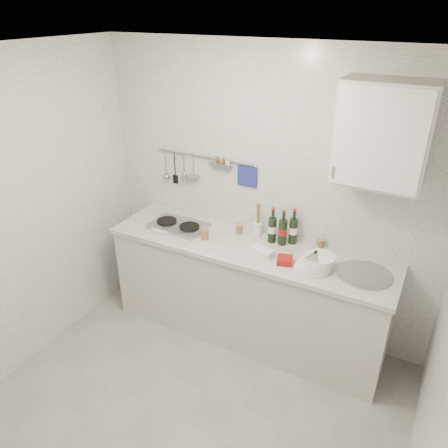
# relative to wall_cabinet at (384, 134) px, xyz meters

# --- Properties ---
(floor) EXTENTS (3.00, 3.00, 0.00)m
(floor) POSITION_rel_wall_cabinet_xyz_m (-0.90, -1.22, -1.95)
(floor) COLOR gray
(floor) RESTS_ON ground
(ceiling) EXTENTS (3.00, 3.00, 0.00)m
(ceiling) POSITION_rel_wall_cabinet_xyz_m (-0.90, -1.22, 0.55)
(ceiling) COLOR silver
(ceiling) RESTS_ON back_wall
(back_wall) EXTENTS (3.00, 0.02, 2.50)m
(back_wall) POSITION_rel_wall_cabinet_xyz_m (-0.90, 0.18, -0.70)
(back_wall) COLOR silver
(back_wall) RESTS_ON floor
(wall_left) EXTENTS (0.02, 2.80, 2.50)m
(wall_left) POSITION_rel_wall_cabinet_xyz_m (-2.40, -1.22, -0.70)
(wall_left) COLOR silver
(wall_left) RESTS_ON floor
(wall_right) EXTENTS (0.02, 2.80, 2.50)m
(wall_right) POSITION_rel_wall_cabinet_xyz_m (0.60, -1.22, -0.70)
(wall_right) COLOR silver
(wall_right) RESTS_ON floor
(counter) EXTENTS (2.44, 0.64, 0.96)m
(counter) POSITION_rel_wall_cabinet_xyz_m (-0.89, -0.12, -1.52)
(counter) COLOR #BAB5AB
(counter) RESTS_ON floor
(wall_rail) EXTENTS (0.98, 0.09, 0.34)m
(wall_rail) POSITION_rel_wall_cabinet_xyz_m (-1.50, 0.15, -0.52)
(wall_rail) COLOR #93969B
(wall_rail) RESTS_ON back_wall
(wall_cabinet) EXTENTS (0.60, 0.38, 0.70)m
(wall_cabinet) POSITION_rel_wall_cabinet_xyz_m (0.00, 0.00, 0.00)
(wall_cabinet) COLOR #BAB5AB
(wall_cabinet) RESTS_ON back_wall
(plate_stack_hob) EXTENTS (0.32, 0.32, 0.03)m
(plate_stack_hob) POSITION_rel_wall_cabinet_xyz_m (-1.69, -0.16, -1.02)
(plate_stack_hob) COLOR #5473BE
(plate_stack_hob) RESTS_ON counter
(plate_stack_sink) EXTENTS (0.30, 0.28, 0.12)m
(plate_stack_sink) POSITION_rel_wall_cabinet_xyz_m (-0.30, -0.21, -0.98)
(plate_stack_sink) COLOR white
(plate_stack_sink) RESTS_ON counter
(wine_bottles) EXTENTS (0.24, 0.13, 0.31)m
(wine_bottles) POSITION_rel_wall_cabinet_xyz_m (-0.67, 0.05, -0.87)
(wine_bottles) COLOR black
(wine_bottles) RESTS_ON counter
(butter_dish) EXTENTS (0.20, 0.13, 0.06)m
(butter_dish) POSITION_rel_wall_cabinet_xyz_m (-0.74, -0.21, -1.00)
(butter_dish) COLOR white
(butter_dish) RESTS_ON counter
(strawberry_punnet) EXTENTS (0.15, 0.15, 0.05)m
(strawberry_punnet) POSITION_rel_wall_cabinet_xyz_m (-0.54, -0.24, -1.01)
(strawberry_punnet) COLOR #AA1312
(strawberry_punnet) RESTS_ON counter
(utensil_crock) EXTENTS (0.08, 0.08, 0.31)m
(utensil_crock) POSITION_rel_wall_cabinet_xyz_m (-0.91, 0.08, -0.96)
(utensil_crock) COLOR white
(utensil_crock) RESTS_ON counter
(jar_a) EXTENTS (0.06, 0.06, 0.09)m
(jar_a) POSITION_rel_wall_cabinet_xyz_m (-1.07, 0.04, -0.98)
(jar_a) COLOR brown
(jar_a) RESTS_ON counter
(jar_b) EXTENTS (0.06, 0.06, 0.08)m
(jar_b) POSITION_rel_wall_cabinet_xyz_m (-0.36, 0.13, -0.99)
(jar_b) COLOR brown
(jar_b) RESTS_ON counter
(jar_c) EXTENTS (0.06, 0.06, 0.07)m
(jar_c) POSITION_rel_wall_cabinet_xyz_m (-0.37, -0.02, -0.99)
(jar_c) COLOR brown
(jar_c) RESTS_ON counter
(jar_d) EXTENTS (0.07, 0.07, 0.10)m
(jar_d) POSITION_rel_wall_cabinet_xyz_m (-1.28, -0.19, -0.98)
(jar_d) COLOR brown
(jar_d) RESTS_ON counter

